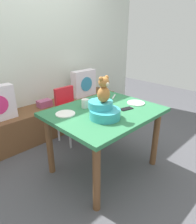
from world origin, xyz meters
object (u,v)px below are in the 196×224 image
at_px(book_stack, 44,103).
at_px(infant_seat_teal, 103,111).
at_px(highchair, 70,108).
at_px(pillow_floral_right, 84,83).
at_px(cell_phone, 126,109).
at_px(dinner_plate_near, 136,103).
at_px(ketchup_bottle, 101,97).
at_px(teddy_bear, 104,90).
at_px(dinner_plate_far, 65,114).
at_px(dining_table, 104,120).
at_px(coffee_mug, 85,103).

distance_m(book_stack, infant_seat_teal, 1.37).
xyz_separation_m(highchair, infant_seat_teal, (-0.26, -0.90, 0.29)).
bearing_deg(infant_seat_teal, pillow_floral_right, 56.14).
distance_m(pillow_floral_right, highchair, 0.76).
xyz_separation_m(book_stack, cell_phone, (0.22, -1.35, 0.24)).
relative_size(dinner_plate_near, cell_phone, 1.39).
distance_m(book_stack, highchair, 0.46).
xyz_separation_m(ketchup_bottle, dinner_plate_near, (0.30, -0.28, -0.08)).
height_order(highchair, cell_phone, highchair).
distance_m(teddy_bear, dinner_plate_far, 0.48).
distance_m(pillow_floral_right, cell_phone, 1.44).
distance_m(dining_table, ketchup_bottle, 0.28).
height_order(coffee_mug, dinner_plate_near, coffee_mug).
bearing_deg(highchair, ketchup_bottle, -91.12).
xyz_separation_m(teddy_bear, cell_phone, (0.34, -0.02, -0.27)).
xyz_separation_m(infant_seat_teal, cell_phone, (0.34, -0.02, -0.07)).
height_order(dinner_plate_far, cell_phone, dinner_plate_far).
bearing_deg(cell_phone, dinner_plate_near, -68.24).
bearing_deg(book_stack, teddy_bear, -95.00).
relative_size(book_stack, ketchup_bottle, 1.08).
relative_size(dining_table, cell_phone, 7.96).
bearing_deg(pillow_floral_right, infant_seat_teal, -123.86).
bearing_deg(dining_table, book_stack, 91.32).
height_order(infant_seat_teal, cell_phone, infant_seat_teal).
bearing_deg(coffee_mug, pillow_floral_right, 50.00).
bearing_deg(infant_seat_teal, book_stack, 85.00).
bearing_deg(cell_phone, teddy_bear, 100.30).
relative_size(dining_table, highchair, 1.45).
xyz_separation_m(dinner_plate_near, dinner_plate_far, (-0.77, 0.31, 0.00)).
xyz_separation_m(pillow_floral_right, coffee_mug, (-0.83, -0.98, 0.11)).
relative_size(teddy_bear, coffee_mug, 2.08).
bearing_deg(ketchup_bottle, dinner_plate_near, -42.35).
bearing_deg(pillow_floral_right, dining_table, -121.72).
height_order(book_stack, coffee_mug, coffee_mug).
distance_m(highchair, dinner_plate_far, 0.78).
distance_m(dining_table, dinner_plate_far, 0.43).
relative_size(infant_seat_teal, dinner_plate_far, 1.65).
height_order(pillow_floral_right, book_stack, pillow_floral_right).
distance_m(infant_seat_teal, cell_phone, 0.34).
distance_m(book_stack, dinner_plate_near, 1.41).
bearing_deg(dinner_plate_near, cell_phone, -171.82).
bearing_deg(ketchup_bottle, infant_seat_teal, -131.16).
distance_m(pillow_floral_right, dining_table, 1.40).
relative_size(infant_seat_teal, dinner_plate_near, 1.65).
bearing_deg(teddy_bear, coffee_mug, 80.64).
xyz_separation_m(dining_table, highchair, (0.12, 0.77, -0.11)).
xyz_separation_m(book_stack, dinner_plate_near, (0.44, -1.32, 0.24)).
distance_m(infant_seat_teal, ketchup_bottle, 0.38).
height_order(pillow_floral_right, dinner_plate_far, pillow_floral_right).
relative_size(highchair, dinner_plate_far, 3.95).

